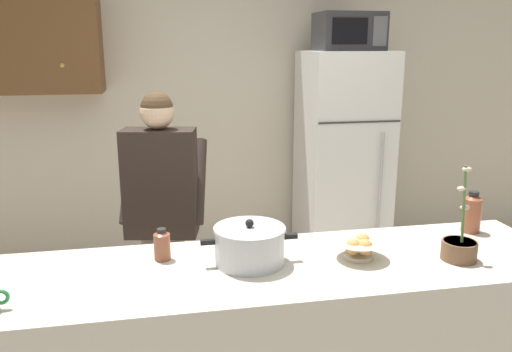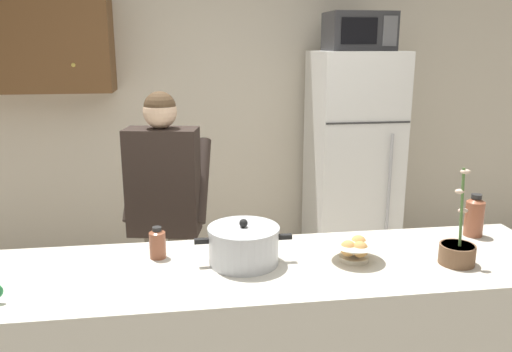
{
  "view_description": "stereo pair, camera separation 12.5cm",
  "coord_description": "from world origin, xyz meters",
  "px_view_note": "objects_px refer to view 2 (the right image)",
  "views": [
    {
      "loc": [
        -0.49,
        -1.97,
        1.82
      ],
      "look_at": [
        0.0,
        0.55,
        1.17
      ],
      "focal_mm": 36.12,
      "sensor_mm": 36.0,
      "label": 1
    },
    {
      "loc": [
        -0.37,
        -1.99,
        1.82
      ],
      "look_at": [
        0.0,
        0.55,
        1.17
      ],
      "focal_mm": 36.12,
      "sensor_mm": 36.0,
      "label": 2
    }
  ],
  "objects_px": {
    "microwave": "(359,32)",
    "bottle_mid_counter": "(474,216)",
    "refrigerator": "(352,166)",
    "cooking_pot": "(244,245)",
    "bread_bowl": "(354,249)",
    "bottle_near_edge": "(158,243)",
    "potted_orchid": "(457,250)",
    "person_near_pot": "(164,197)"
  },
  "relations": [
    {
      "from": "cooking_pot",
      "to": "bread_bowl",
      "type": "xyz_separation_m",
      "value": [
        0.48,
        -0.04,
        -0.03
      ]
    },
    {
      "from": "person_near_pot",
      "to": "potted_orchid",
      "type": "relative_size",
      "value": 3.8
    },
    {
      "from": "microwave",
      "to": "bread_bowl",
      "type": "bearing_deg",
      "value": -108.4
    },
    {
      "from": "bread_bowl",
      "to": "potted_orchid",
      "type": "bearing_deg",
      "value": -12.81
    },
    {
      "from": "refrigerator",
      "to": "bottle_near_edge",
      "type": "bearing_deg",
      "value": -130.43
    },
    {
      "from": "bottle_near_edge",
      "to": "potted_orchid",
      "type": "relative_size",
      "value": 0.34
    },
    {
      "from": "refrigerator",
      "to": "bottle_mid_counter",
      "type": "distance_m",
      "value": 1.65
    },
    {
      "from": "bottle_near_edge",
      "to": "cooking_pot",
      "type": "bearing_deg",
      "value": -16.67
    },
    {
      "from": "bread_bowl",
      "to": "bottle_near_edge",
      "type": "height_order",
      "value": "bottle_near_edge"
    },
    {
      "from": "person_near_pot",
      "to": "bottle_near_edge",
      "type": "distance_m",
      "value": 0.73
    },
    {
      "from": "bottle_mid_counter",
      "to": "potted_orchid",
      "type": "xyz_separation_m",
      "value": [
        -0.25,
        -0.3,
        -0.04
      ]
    },
    {
      "from": "person_near_pot",
      "to": "bread_bowl",
      "type": "height_order",
      "value": "person_near_pot"
    },
    {
      "from": "bread_bowl",
      "to": "bottle_mid_counter",
      "type": "xyz_separation_m",
      "value": [
        0.67,
        0.21,
        0.05
      ]
    },
    {
      "from": "microwave",
      "to": "cooking_pot",
      "type": "bearing_deg",
      "value": -121.24
    },
    {
      "from": "microwave",
      "to": "bottle_mid_counter",
      "type": "height_order",
      "value": "microwave"
    },
    {
      "from": "refrigerator",
      "to": "potted_orchid",
      "type": "bearing_deg",
      "value": -95.52
    },
    {
      "from": "bread_bowl",
      "to": "bottle_mid_counter",
      "type": "height_order",
      "value": "bottle_mid_counter"
    },
    {
      "from": "cooking_pot",
      "to": "bottle_mid_counter",
      "type": "relative_size",
      "value": 1.99
    },
    {
      "from": "refrigerator",
      "to": "microwave",
      "type": "relative_size",
      "value": 3.71
    },
    {
      "from": "person_near_pot",
      "to": "cooking_pot",
      "type": "relative_size",
      "value": 3.8
    },
    {
      "from": "cooking_pot",
      "to": "bottle_mid_counter",
      "type": "xyz_separation_m",
      "value": [
        1.15,
        0.16,
        0.02
      ]
    },
    {
      "from": "person_near_pot",
      "to": "potted_orchid",
      "type": "height_order",
      "value": "person_near_pot"
    },
    {
      "from": "person_near_pot",
      "to": "potted_orchid",
      "type": "distance_m",
      "value": 1.59
    },
    {
      "from": "cooking_pot",
      "to": "bottle_mid_counter",
      "type": "height_order",
      "value": "bottle_mid_counter"
    },
    {
      "from": "person_near_pot",
      "to": "cooking_pot",
      "type": "height_order",
      "value": "person_near_pot"
    },
    {
      "from": "microwave",
      "to": "potted_orchid",
      "type": "xyz_separation_m",
      "value": [
        -0.19,
        -1.93,
        -0.94
      ]
    },
    {
      "from": "microwave",
      "to": "potted_orchid",
      "type": "distance_m",
      "value": 2.15
    },
    {
      "from": "person_near_pot",
      "to": "potted_orchid",
      "type": "bearing_deg",
      "value": -37.92
    },
    {
      "from": "refrigerator",
      "to": "potted_orchid",
      "type": "distance_m",
      "value": 1.96
    },
    {
      "from": "microwave",
      "to": "person_near_pot",
      "type": "relative_size",
      "value": 0.3
    },
    {
      "from": "microwave",
      "to": "cooking_pot",
      "type": "relative_size",
      "value": 1.15
    },
    {
      "from": "cooking_pot",
      "to": "bread_bowl",
      "type": "height_order",
      "value": "cooking_pot"
    },
    {
      "from": "bread_bowl",
      "to": "person_near_pot",
      "type": "bearing_deg",
      "value": 133.4
    },
    {
      "from": "refrigerator",
      "to": "potted_orchid",
      "type": "xyz_separation_m",
      "value": [
        -0.19,
        -1.95,
        0.09
      ]
    },
    {
      "from": "microwave",
      "to": "cooking_pot",
      "type": "distance_m",
      "value": 2.28
    },
    {
      "from": "bread_bowl",
      "to": "bottle_near_edge",
      "type": "distance_m",
      "value": 0.85
    },
    {
      "from": "cooking_pot",
      "to": "bottle_near_edge",
      "type": "relative_size",
      "value": 2.94
    },
    {
      "from": "bread_bowl",
      "to": "potted_orchid",
      "type": "distance_m",
      "value": 0.43
    },
    {
      "from": "person_near_pot",
      "to": "bread_bowl",
      "type": "distance_m",
      "value": 1.21
    },
    {
      "from": "bottle_near_edge",
      "to": "potted_orchid",
      "type": "height_order",
      "value": "potted_orchid"
    },
    {
      "from": "refrigerator",
      "to": "bottle_mid_counter",
      "type": "bearing_deg",
      "value": -87.78
    },
    {
      "from": "microwave",
      "to": "bread_bowl",
      "type": "relative_size",
      "value": 2.08
    }
  ]
}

